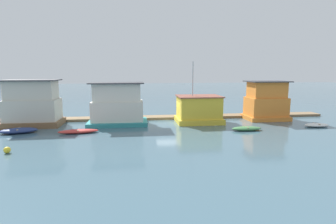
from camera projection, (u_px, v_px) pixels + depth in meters
name	position (u px, v px, depth m)	size (l,w,h in m)	color
ground_plane	(167.00, 122.00, 31.33)	(200.00, 200.00, 0.00)	#426070
dock_walkway	(165.00, 117.00, 33.84)	(42.40, 2.00, 0.30)	#846B4C
houseboat_brown	(33.00, 105.00, 28.96)	(5.96, 3.76, 5.14)	brown
houseboat_teal	(117.00, 106.00, 29.73)	(6.63, 3.92, 4.80)	teal
houseboat_yellow	(199.00, 110.00, 31.03)	(5.32, 4.15, 7.15)	gold
houseboat_orange	(266.00, 102.00, 32.91)	(5.13, 3.72, 4.84)	orange
dinghy_navy	(19.00, 131.00, 25.80)	(3.64, 2.12, 0.52)	navy
dinghy_red	(78.00, 131.00, 25.80)	(3.95, 1.49, 0.39)	red
dinghy_green	(246.00, 129.00, 26.96)	(3.13, 1.19, 0.42)	#47844C
dinghy_white	(317.00, 125.00, 28.85)	(2.72, 1.35, 0.37)	white
mooring_post_far_right	(36.00, 118.00, 30.65)	(0.21, 0.21, 1.31)	brown
mooring_post_near_left	(28.00, 116.00, 30.50)	(0.26, 0.26, 1.79)	#846B4C
buoy_yellow	(7.00, 150.00, 19.53)	(0.49, 0.49, 0.49)	yellow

